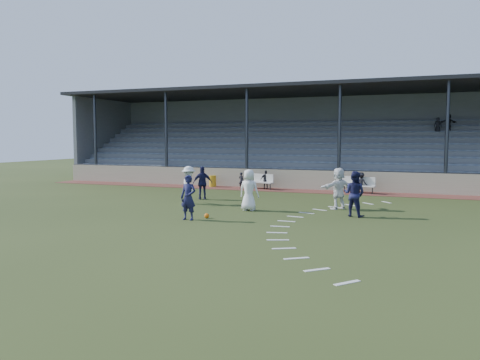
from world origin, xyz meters
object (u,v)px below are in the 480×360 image
Objects in this scene: bench_left at (259,180)px; player_navy_lead at (188,198)px; player_white_lead at (249,190)px; trash_bin at (213,181)px; bench_right at (358,183)px; football at (207,216)px.

player_navy_lead is (0.98, -11.72, 0.29)m from bench_left.
player_white_lead is 3.41m from player_navy_lead.
player_navy_lead reaches higher than bench_left.
bench_left reaches higher than trash_bin.
bench_right is at bearing -110.48° from player_white_lead.
trash_bin is 12.26m from football.
bench_left is at bearing 97.59° from football.
trash_bin is 12.65m from player_navy_lead.
bench_right is (6.11, -0.13, 0.00)m from bench_left.
player_white_lead is at bearing -57.10° from trash_bin.
football is 2.78m from player_white_lead.
football is at bearing -98.29° from bench_right.
bench_left is 1.12× the size of player_white_lead.
bench_left is 11.77m from player_navy_lead.
bench_right reaches higher than football.
trash_bin is at bearing 111.86° from player_navy_lead.
trash_bin is 10.47m from player_white_lead.
bench_left is 2.75× the size of trash_bin.
bench_right is at bearing 14.80° from bench_left.
football is at bearing -66.38° from bench_left.
player_white_lead is at bearing 67.85° from player_navy_lead.
football is (-4.63, -10.98, -0.49)m from bench_right.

